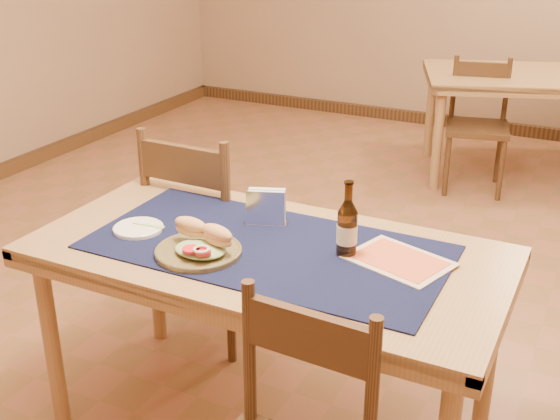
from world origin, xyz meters
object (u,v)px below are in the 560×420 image
at_px(main_table, 267,269).
at_px(napkin_holder, 266,208).
at_px(chair_main_far, 209,231).
at_px(back_table, 554,86).
at_px(beer_bottle, 347,228).
at_px(sandwich_plate, 200,246).

height_order(main_table, napkin_holder, napkin_holder).
xyz_separation_m(main_table, chair_main_far, (-0.52, 0.46, -0.15)).
bearing_deg(chair_main_far, back_table, 69.43).
bearing_deg(back_table, napkin_holder, -101.35).
bearing_deg(chair_main_far, main_table, -41.09).
height_order(beer_bottle, napkin_holder, beer_bottle).
bearing_deg(beer_bottle, chair_main_far, 153.34).
bearing_deg(napkin_holder, beer_bottle, -15.99).
xyz_separation_m(back_table, beer_bottle, (-0.28, -3.24, 0.18)).
distance_m(main_table, chair_main_far, 0.71).
height_order(main_table, beer_bottle, beer_bottle).
relative_size(beer_bottle, napkin_holder, 1.62).
distance_m(main_table, napkin_holder, 0.24).
relative_size(back_table, beer_bottle, 7.60).
bearing_deg(sandwich_plate, chair_main_far, 120.45).
bearing_deg(napkin_holder, chair_main_far, 146.04).
bearing_deg(main_table, sandwich_plate, -137.90).
distance_m(main_table, beer_bottle, 0.32).
bearing_deg(beer_bottle, back_table, 85.02).
distance_m(back_table, beer_bottle, 3.26).
distance_m(chair_main_far, beer_bottle, 0.94).
bearing_deg(sandwich_plate, back_table, 78.38).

